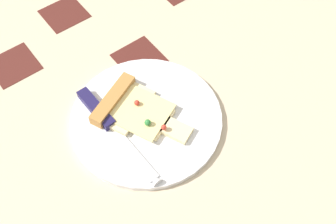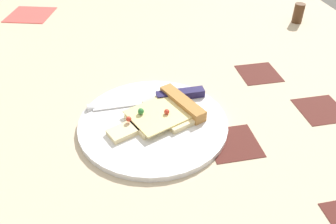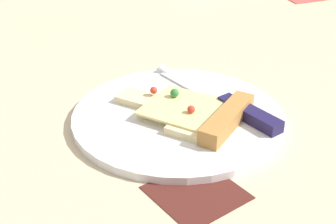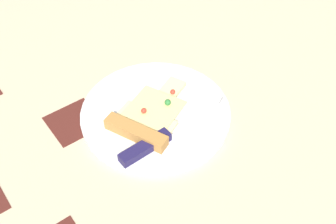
# 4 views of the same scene
# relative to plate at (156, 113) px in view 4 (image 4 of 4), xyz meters

# --- Properties ---
(ground_plane) EXTENTS (1.54, 1.54, 0.03)m
(ground_plane) POSITION_rel_plate_xyz_m (0.03, 0.09, -0.02)
(ground_plane) COLOR #C6B293
(ground_plane) RESTS_ON ground
(plate) EXTENTS (0.29, 0.29, 0.01)m
(plate) POSITION_rel_plate_xyz_m (0.00, 0.00, 0.00)
(plate) COLOR silver
(plate) RESTS_ON ground_plane
(pizza_slice) EXTENTS (0.15, 0.19, 0.03)m
(pizza_slice) POSITION_rel_plate_xyz_m (0.01, -0.02, 0.01)
(pizza_slice) COLOR beige
(pizza_slice) RESTS_ON plate
(knife) EXTENTS (0.03, 0.24, 0.02)m
(knife) POSITION_rel_plate_xyz_m (0.06, -0.02, 0.01)
(knife) COLOR silver
(knife) RESTS_ON plate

